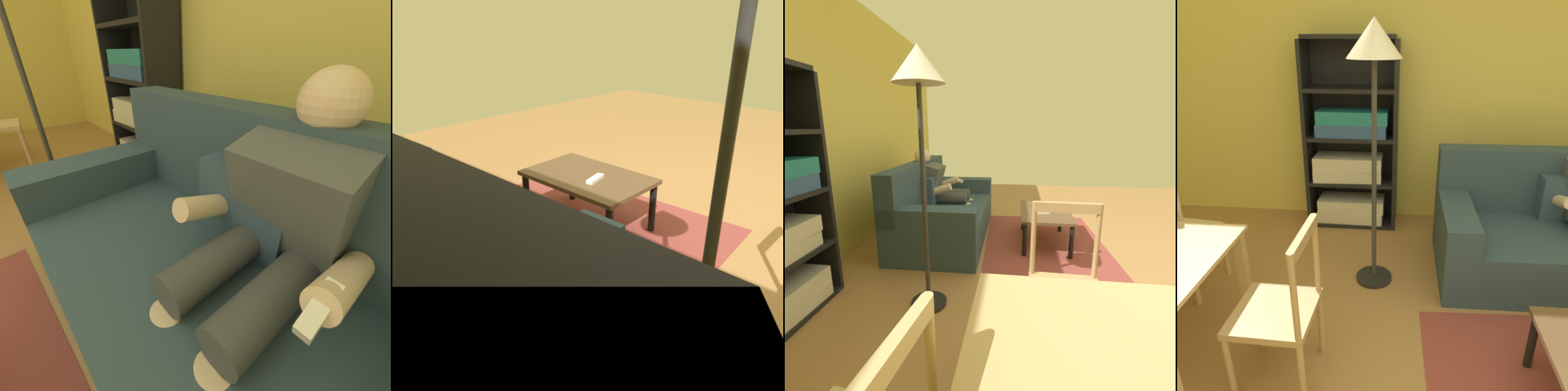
{
  "view_description": "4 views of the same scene",
  "coord_description": "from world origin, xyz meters",
  "views": [
    {
      "loc": [
        1.52,
        1.42,
        1.14
      ],
      "look_at": [
        0.97,
        1.89,
        0.7
      ],
      "focal_mm": 22.05,
      "sensor_mm": 36.0,
      "label": 1
    },
    {
      "loc": [
        -0.85,
        2.59,
        1.43
      ],
      "look_at": [
        0.9,
        0.67,
        0.24
      ],
      "focal_mm": 35.57,
      "sensor_mm": 36.0,
      "label": 2
    },
    {
      "loc": [
        -2.41,
        1.02,
        1.38
      ],
      "look_at": [
        -0.46,
        1.28,
        0.9
      ],
      "focal_mm": 26.0,
      "sensor_mm": 36.0,
      "label": 3
    },
    {
      "loc": [
        -0.26,
        -0.79,
        1.79
      ],
      "look_at": [
        -0.46,
        1.28,
        0.9
      ],
      "focal_mm": 34.32,
      "sensor_mm": 36.0,
      "label": 4
    }
  ],
  "objects": [
    {
      "name": "person_lounging",
      "position": [
        1.2,
        2.02,
        0.57
      ],
      "size": [
        0.6,
        0.91,
        1.11
      ],
      "color": "#4C5156",
      "rests_on": "ground_plane"
    },
    {
      "name": "couch",
      "position": [
        0.97,
        1.96,
        0.33
      ],
      "size": [
        1.92,
        1.0,
        0.94
      ],
      "color": "#2D4251",
      "rests_on": "ground_plane"
    },
    {
      "name": "wall_back",
      "position": [
        0.0,
        2.94,
        1.39
      ],
      "size": [
        6.89,
        0.12,
        2.78
      ],
      "primitive_type": "cube",
      "color": "#DBC660",
      "rests_on": "ground_plane"
    },
    {
      "name": "bookshelf",
      "position": [
        -0.8,
        2.69,
        0.74
      ],
      "size": [
        0.88,
        0.36,
        1.81
      ],
      "color": "black",
      "rests_on": "ground_plane"
    }
  ]
}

